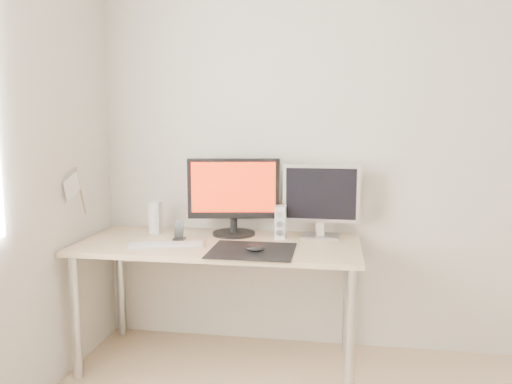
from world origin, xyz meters
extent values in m
plane|color=silver|center=(0.00, 1.75, 1.25)|extent=(3.50, 0.00, 3.50)
cube|color=black|center=(-0.71, 1.22, 0.73)|extent=(0.45, 0.40, 0.00)
ellipsoid|color=black|center=(-0.69, 1.19, 0.75)|extent=(0.10, 0.06, 0.04)
cube|color=#D1B587|center=(-0.93, 1.38, 0.71)|extent=(1.60, 0.70, 0.03)
cylinder|color=silver|center=(-1.67, 1.09, 0.35)|extent=(0.05, 0.05, 0.70)
cylinder|color=silver|center=(-0.19, 1.09, 0.35)|extent=(0.05, 0.05, 0.70)
cylinder|color=silver|center=(-1.67, 1.67, 0.35)|extent=(0.05, 0.05, 0.70)
cylinder|color=silver|center=(-0.19, 1.67, 0.35)|extent=(0.05, 0.05, 0.70)
cylinder|color=black|center=(-0.88, 1.58, 0.74)|extent=(0.30, 0.30, 0.02)
cylinder|color=black|center=(-0.88, 1.58, 0.81)|extent=(0.05, 0.05, 0.12)
cube|color=black|center=(-0.88, 1.57, 1.02)|extent=(0.55, 0.13, 0.36)
cube|color=#FF260D|center=(-0.88, 1.55, 1.03)|extent=(0.49, 0.09, 0.30)
cube|color=#BDBEC0|center=(-0.36, 1.59, 0.74)|extent=(0.23, 0.17, 0.01)
cube|color=silver|center=(-0.36, 1.59, 0.80)|extent=(0.05, 0.04, 0.10)
cube|color=silver|center=(-0.36, 1.59, 0.99)|extent=(0.45, 0.06, 0.34)
cube|color=black|center=(-0.36, 1.57, 0.99)|extent=(0.41, 0.02, 0.30)
cube|color=silver|center=(-1.37, 1.54, 0.83)|extent=(0.06, 0.07, 0.20)
cylinder|color=silver|center=(-1.37, 1.50, 0.77)|extent=(0.04, 0.01, 0.04)
cylinder|color=silver|center=(-1.37, 1.50, 0.83)|extent=(0.04, 0.01, 0.04)
cylinder|color=silver|center=(-1.37, 1.50, 0.88)|extent=(0.04, 0.01, 0.04)
cube|color=white|center=(-0.59, 1.52, 0.83)|extent=(0.06, 0.07, 0.20)
cylinder|color=silver|center=(-0.59, 1.48, 0.77)|extent=(0.04, 0.01, 0.04)
cylinder|color=silver|center=(-0.59, 1.48, 0.83)|extent=(0.04, 0.01, 0.04)
cylinder|color=silver|center=(-0.59, 1.48, 0.88)|extent=(0.04, 0.01, 0.04)
cube|color=silver|center=(-1.19, 1.24, 0.73)|extent=(0.44, 0.22, 0.01)
cube|color=silver|center=(-1.19, 1.24, 0.74)|extent=(0.41, 0.20, 0.01)
cube|color=black|center=(-1.17, 1.40, 0.74)|extent=(0.07, 0.06, 0.01)
cube|color=black|center=(-1.17, 1.40, 0.80)|extent=(0.05, 0.02, 0.10)
cylinder|color=#A57F54|center=(-1.72, 1.30, 1.02)|extent=(0.01, 0.10, 0.29)
cube|color=white|center=(-1.72, 1.21, 1.06)|extent=(0.00, 0.19, 0.15)
camera|label=1|loc=(-0.29, -1.34, 1.40)|focal=35.00mm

